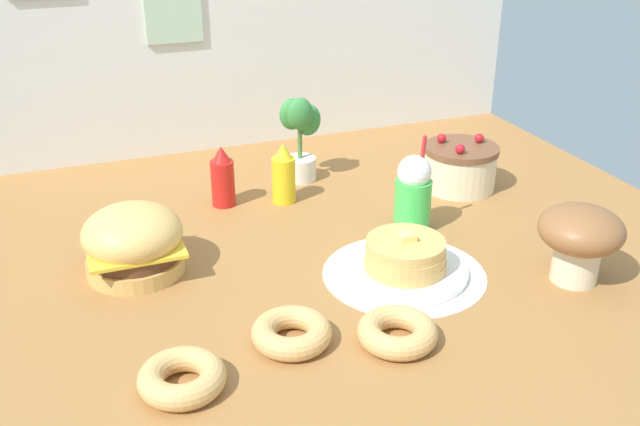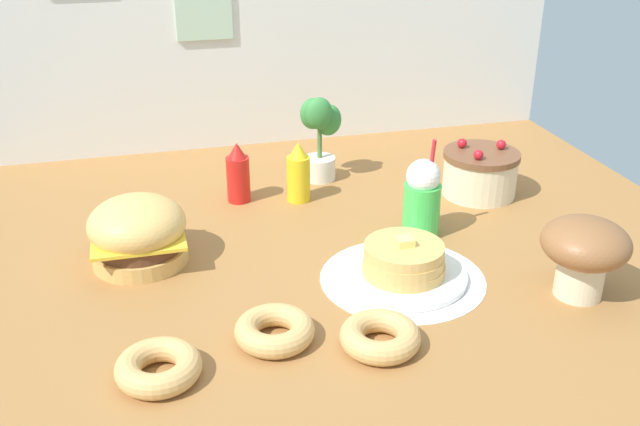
{
  "view_description": "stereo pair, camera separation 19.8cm",
  "coord_description": "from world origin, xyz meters",
  "px_view_note": "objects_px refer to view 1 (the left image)",
  "views": [
    {
      "loc": [
        -0.69,
        -1.67,
        1.02
      ],
      "look_at": [
        -0.05,
        0.01,
        0.16
      ],
      "focal_mm": 40.83,
      "sensor_mm": 36.0,
      "label": 1
    },
    {
      "loc": [
        -0.5,
        -1.73,
        1.02
      ],
      "look_at": [
        -0.05,
        0.01,
        0.16
      ],
      "focal_mm": 40.83,
      "sensor_mm": 36.0,
      "label": 2
    }
  ],
  "objects_px": {
    "cream_soda_cup": "(413,194)",
    "donut_pink_glaze": "(182,377)",
    "pancake_stack": "(405,259)",
    "donut_chocolate": "(292,332)",
    "mustard_bottle": "(284,175)",
    "mushroom_stool": "(580,236)",
    "potted_plant": "(300,135)",
    "donut_vanilla": "(397,331)",
    "ketchup_bottle": "(223,178)",
    "layer_cake": "(460,167)",
    "burger": "(133,242)"
  },
  "relations": [
    {
      "from": "cream_soda_cup",
      "to": "donut_pink_glaze",
      "type": "bearing_deg",
      "value": -148.15
    },
    {
      "from": "pancake_stack",
      "to": "donut_chocolate",
      "type": "relative_size",
      "value": 1.83
    },
    {
      "from": "mustard_bottle",
      "to": "mushroom_stool",
      "type": "xyz_separation_m",
      "value": [
        0.57,
        -0.77,
        0.04
      ]
    },
    {
      "from": "potted_plant",
      "to": "mushroom_stool",
      "type": "xyz_separation_m",
      "value": [
        0.46,
        -0.93,
        -0.03
      ]
    },
    {
      "from": "mushroom_stool",
      "to": "donut_vanilla",
      "type": "bearing_deg",
      "value": -171.27
    },
    {
      "from": "donut_pink_glaze",
      "to": "donut_vanilla",
      "type": "height_order",
      "value": "same"
    },
    {
      "from": "ketchup_bottle",
      "to": "layer_cake",
      "type": "bearing_deg",
      "value": -10.93
    },
    {
      "from": "ketchup_bottle",
      "to": "mustard_bottle",
      "type": "height_order",
      "value": "same"
    },
    {
      "from": "donut_chocolate",
      "to": "donut_vanilla",
      "type": "height_order",
      "value": "same"
    },
    {
      "from": "layer_cake",
      "to": "donut_pink_glaze",
      "type": "xyz_separation_m",
      "value": [
        -1.12,
        -0.74,
        -0.05
      ]
    },
    {
      "from": "potted_plant",
      "to": "cream_soda_cup",
      "type": "bearing_deg",
      "value": -69.88
    },
    {
      "from": "donut_chocolate",
      "to": "donut_vanilla",
      "type": "relative_size",
      "value": 1.0
    },
    {
      "from": "mustard_bottle",
      "to": "pancake_stack",
      "type": "bearing_deg",
      "value": -74.98
    },
    {
      "from": "donut_chocolate",
      "to": "burger",
      "type": "bearing_deg",
      "value": 121.82
    },
    {
      "from": "burger",
      "to": "mustard_bottle",
      "type": "xyz_separation_m",
      "value": [
        0.53,
        0.3,
        0.0
      ]
    },
    {
      "from": "burger",
      "to": "donut_vanilla",
      "type": "xyz_separation_m",
      "value": [
        0.53,
        -0.56,
        -0.06
      ]
    },
    {
      "from": "layer_cake",
      "to": "cream_soda_cup",
      "type": "xyz_separation_m",
      "value": [
        -0.31,
        -0.23,
        0.04
      ]
    },
    {
      "from": "mustard_bottle",
      "to": "mushroom_stool",
      "type": "relative_size",
      "value": 0.91
    },
    {
      "from": "ketchup_bottle",
      "to": "donut_chocolate",
      "type": "distance_m",
      "value": 0.83
    },
    {
      "from": "donut_pink_glaze",
      "to": "ketchup_bottle",
      "type": "bearing_deg",
      "value": 70.5
    },
    {
      "from": "cream_soda_cup",
      "to": "mushroom_stool",
      "type": "distance_m",
      "value": 0.51
    },
    {
      "from": "cream_soda_cup",
      "to": "pancake_stack",
      "type": "bearing_deg",
      "value": -121.25
    },
    {
      "from": "donut_vanilla",
      "to": "potted_plant",
      "type": "relative_size",
      "value": 0.61
    },
    {
      "from": "ketchup_bottle",
      "to": "mustard_bottle",
      "type": "distance_m",
      "value": 0.2
    },
    {
      "from": "potted_plant",
      "to": "donut_pink_glaze",
      "type": "bearing_deg",
      "value": -121.9
    },
    {
      "from": "donut_chocolate",
      "to": "mushroom_stool",
      "type": "relative_size",
      "value": 0.85
    },
    {
      "from": "mustard_bottle",
      "to": "donut_chocolate",
      "type": "xyz_separation_m",
      "value": [
        -0.24,
        -0.77,
        -0.06
      ]
    },
    {
      "from": "cream_soda_cup",
      "to": "donut_chocolate",
      "type": "distance_m",
      "value": 0.7
    },
    {
      "from": "mustard_bottle",
      "to": "donut_chocolate",
      "type": "bearing_deg",
      "value": -107.13
    },
    {
      "from": "donut_pink_glaze",
      "to": "mushroom_stool",
      "type": "relative_size",
      "value": 0.85
    },
    {
      "from": "layer_cake",
      "to": "donut_chocolate",
      "type": "height_order",
      "value": "layer_cake"
    },
    {
      "from": "pancake_stack",
      "to": "donut_chocolate",
      "type": "distance_m",
      "value": 0.44
    },
    {
      "from": "layer_cake",
      "to": "donut_vanilla",
      "type": "relative_size",
      "value": 1.34
    },
    {
      "from": "ketchup_bottle",
      "to": "potted_plant",
      "type": "height_order",
      "value": "potted_plant"
    },
    {
      "from": "cream_soda_cup",
      "to": "potted_plant",
      "type": "distance_m",
      "value": 0.54
    },
    {
      "from": "ketchup_bottle",
      "to": "donut_pink_glaze",
      "type": "bearing_deg",
      "value": -109.5
    },
    {
      "from": "pancake_stack",
      "to": "donut_pink_glaze",
      "type": "height_order",
      "value": "pancake_stack"
    },
    {
      "from": "donut_pink_glaze",
      "to": "donut_chocolate",
      "type": "relative_size",
      "value": 1.0
    },
    {
      "from": "mustard_bottle",
      "to": "donut_vanilla",
      "type": "height_order",
      "value": "mustard_bottle"
    },
    {
      "from": "burger",
      "to": "mushroom_stool",
      "type": "bearing_deg",
      "value": -23.11
    },
    {
      "from": "layer_cake",
      "to": "mustard_bottle",
      "type": "height_order",
      "value": "mustard_bottle"
    },
    {
      "from": "potted_plant",
      "to": "mushroom_stool",
      "type": "height_order",
      "value": "potted_plant"
    },
    {
      "from": "ketchup_bottle",
      "to": "cream_soda_cup",
      "type": "height_order",
      "value": "cream_soda_cup"
    },
    {
      "from": "cream_soda_cup",
      "to": "mushroom_stool",
      "type": "xyz_separation_m",
      "value": [
        0.27,
        -0.43,
        0.01
      ]
    },
    {
      "from": "potted_plant",
      "to": "mushroom_stool",
      "type": "relative_size",
      "value": 1.39
    },
    {
      "from": "mustard_bottle",
      "to": "donut_vanilla",
      "type": "relative_size",
      "value": 1.08
    },
    {
      "from": "donut_chocolate",
      "to": "layer_cake",
      "type": "bearing_deg",
      "value": 38.16
    },
    {
      "from": "mushroom_stool",
      "to": "burger",
      "type": "bearing_deg",
      "value": 156.89
    },
    {
      "from": "pancake_stack",
      "to": "donut_pink_glaze",
      "type": "distance_m",
      "value": 0.72
    },
    {
      "from": "layer_cake",
      "to": "donut_pink_glaze",
      "type": "relative_size",
      "value": 1.34
    }
  ]
}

